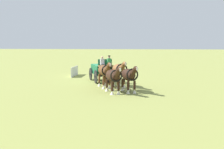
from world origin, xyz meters
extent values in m
plane|color=olive|center=(0.00, 0.00, 0.00)|extent=(220.00, 220.00, 0.00)
cube|color=#195B38|center=(0.00, 0.00, 1.19)|extent=(3.31, 2.47, 0.92)
cube|color=brown|center=(1.62, 0.62, 1.69)|extent=(1.01, 1.46, 0.12)
cube|color=#195B38|center=(1.99, 0.77, 1.08)|extent=(0.66, 1.21, 0.60)
cube|color=#195B38|center=(1.34, 0.52, 2.03)|extent=(0.54, 1.28, 0.55)
cube|color=black|center=(0.00, 0.00, 0.63)|extent=(3.10, 1.32, 0.16)
cylinder|color=black|center=(0.80, 1.22, 0.63)|extent=(1.20, 0.53, 1.26)
cylinder|color=black|center=(0.80, 1.22, 0.63)|extent=(0.25, 0.24, 0.20)
cylinder|color=black|center=(1.41, -0.37, 0.63)|extent=(1.20, 0.53, 1.26)
cylinder|color=black|center=(1.41, -0.37, 0.63)|extent=(0.25, 0.24, 0.20)
cylinder|color=black|center=(-1.41, 0.37, 0.63)|extent=(1.20, 0.53, 1.26)
cylinder|color=black|center=(-1.41, 0.37, 0.63)|extent=(0.25, 0.24, 0.20)
cylinder|color=black|center=(-0.80, -1.22, 0.63)|extent=(1.20, 0.53, 1.26)
cylinder|color=black|center=(-0.80, -1.22, 0.63)|extent=(0.25, 0.24, 0.20)
cylinder|color=brown|center=(2.60, 1.00, 0.68)|extent=(2.46, 1.03, 0.10)
cube|color=#BCB293|center=(1.61, 0.98, 1.83)|extent=(0.49, 0.44, 0.16)
cube|color=#338C4C|center=(1.50, 0.93, 2.11)|extent=(0.35, 0.42, 0.55)
sphere|color=tan|center=(1.50, 0.93, 2.49)|extent=(0.22, 0.22, 0.22)
cylinder|color=black|center=(1.50, 0.93, 2.62)|extent=(0.24, 0.24, 0.08)
cube|color=slate|center=(1.85, 0.36, 1.83)|extent=(0.49, 0.44, 0.16)
cube|color=silver|center=(1.74, 0.32, 2.11)|extent=(0.35, 0.42, 0.55)
sphere|color=tan|center=(1.74, 0.32, 2.49)|extent=(0.22, 0.22, 0.22)
ellipsoid|color=brown|center=(3.20, 1.93, 1.51)|extent=(2.21, 1.64, 1.00)
cylinder|color=brown|center=(3.75, 2.44, 0.71)|extent=(0.18, 0.18, 0.76)
cone|color=silver|center=(3.75, 2.44, 0.16)|extent=(0.30, 0.30, 0.33)
cylinder|color=brown|center=(3.95, 1.93, 0.71)|extent=(0.18, 0.18, 0.76)
cone|color=silver|center=(3.95, 1.93, 0.16)|extent=(0.30, 0.30, 0.33)
cylinder|color=brown|center=(2.46, 1.94, 0.71)|extent=(0.18, 0.18, 0.76)
cone|color=silver|center=(2.46, 1.94, 0.16)|extent=(0.30, 0.30, 0.33)
cylinder|color=brown|center=(2.66, 1.43, 0.71)|extent=(0.18, 0.18, 0.76)
cone|color=silver|center=(2.66, 1.43, 0.16)|extent=(0.30, 0.30, 0.33)
cylinder|color=brown|center=(4.38, 2.39, 1.92)|extent=(1.01, 0.68, 0.81)
ellipsoid|color=brown|center=(4.72, 2.52, 2.18)|extent=(0.65, 0.46, 0.32)
cube|color=silver|center=(4.98, 2.62, 2.18)|extent=(0.09, 0.11, 0.24)
torus|color=black|center=(4.03, 2.25, 1.61)|extent=(0.48, 0.99, 1.02)
cylinder|color=black|center=(2.23, 1.56, 1.21)|extent=(0.14, 0.14, 0.80)
ellipsoid|color=brown|center=(3.67, 0.72, 1.49)|extent=(2.38, 1.65, 0.92)
cylinder|color=brown|center=(4.30, 1.23, 0.71)|extent=(0.18, 0.18, 0.77)
cone|color=silver|center=(4.30, 1.23, 0.16)|extent=(0.30, 0.30, 0.33)
cylinder|color=brown|center=(4.48, 0.76, 0.71)|extent=(0.18, 0.18, 0.77)
cone|color=silver|center=(4.48, 0.76, 0.16)|extent=(0.30, 0.30, 0.33)
cylinder|color=brown|center=(2.86, 0.68, 0.71)|extent=(0.18, 0.18, 0.77)
cone|color=silver|center=(2.86, 0.68, 0.16)|extent=(0.30, 0.30, 0.33)
cylinder|color=brown|center=(3.04, 0.21, 0.71)|extent=(0.18, 0.18, 0.77)
cone|color=silver|center=(3.04, 0.21, 0.16)|extent=(0.30, 0.30, 0.33)
cylinder|color=brown|center=(4.94, 1.21, 1.89)|extent=(1.01, 0.68, 0.81)
ellipsoid|color=brown|center=(5.28, 1.34, 2.14)|extent=(0.65, 0.46, 0.32)
cube|color=silver|center=(5.54, 1.44, 2.14)|extent=(0.09, 0.11, 0.24)
torus|color=black|center=(4.59, 1.08, 1.59)|extent=(0.45, 0.93, 0.95)
cylinder|color=black|center=(2.60, 0.31, 1.19)|extent=(0.14, 0.14, 0.80)
ellipsoid|color=#331E14|center=(5.63, 2.87, 1.37)|extent=(2.18, 1.59, 0.94)
cylinder|color=#331E14|center=(6.18, 3.36, 0.63)|extent=(0.18, 0.18, 0.68)
cone|color=silver|center=(6.18, 3.36, 0.15)|extent=(0.30, 0.30, 0.29)
cylinder|color=#331E14|center=(6.37, 2.88, 0.63)|extent=(0.18, 0.18, 0.68)
cone|color=silver|center=(6.37, 2.88, 0.15)|extent=(0.30, 0.30, 0.29)
cylinder|color=#331E14|center=(4.89, 2.86, 0.63)|extent=(0.18, 0.18, 0.68)
cone|color=silver|center=(4.89, 2.86, 0.15)|extent=(0.30, 0.30, 0.29)
cylinder|color=#331E14|center=(5.08, 2.38, 0.63)|extent=(0.18, 0.18, 0.68)
cone|color=silver|center=(5.08, 2.38, 0.15)|extent=(0.30, 0.30, 0.29)
cylinder|color=#331E14|center=(6.80, 3.32, 1.77)|extent=(1.01, 0.68, 0.81)
ellipsoid|color=#331E14|center=(7.14, 3.45, 2.03)|extent=(0.65, 0.46, 0.32)
cube|color=silver|center=(7.41, 3.56, 2.03)|extent=(0.09, 0.11, 0.24)
torus|color=black|center=(6.46, 3.19, 1.47)|extent=(0.46, 0.94, 0.97)
cylinder|color=black|center=(4.66, 2.50, 1.07)|extent=(0.14, 0.14, 0.80)
ellipsoid|color=#331E14|center=(6.10, 1.66, 1.35)|extent=(2.36, 1.64, 0.92)
cylinder|color=#331E14|center=(6.72, 2.17, 0.62)|extent=(0.18, 0.18, 0.67)
cone|color=silver|center=(6.72, 2.17, 0.14)|extent=(0.30, 0.30, 0.29)
cylinder|color=#331E14|center=(6.90, 1.69, 0.62)|extent=(0.18, 0.18, 0.67)
cone|color=silver|center=(6.90, 1.69, 0.14)|extent=(0.30, 0.30, 0.29)
cylinder|color=#331E14|center=(5.29, 1.62, 0.62)|extent=(0.18, 0.18, 0.67)
cone|color=silver|center=(5.29, 1.62, 0.14)|extent=(0.30, 0.30, 0.29)
cylinder|color=#331E14|center=(5.48, 1.15, 0.62)|extent=(0.18, 0.18, 0.67)
cone|color=silver|center=(5.48, 1.15, 0.14)|extent=(0.30, 0.30, 0.29)
cylinder|color=#331E14|center=(7.35, 2.14, 1.75)|extent=(1.01, 0.68, 0.81)
ellipsoid|color=#331E14|center=(7.70, 2.27, 2.00)|extent=(0.65, 0.46, 0.32)
cube|color=silver|center=(7.96, 2.38, 2.00)|extent=(0.09, 0.11, 0.24)
torus|color=black|center=(7.01, 2.01, 1.45)|extent=(0.45, 0.93, 0.95)
cylinder|color=black|center=(5.03, 1.25, 1.05)|extent=(0.14, 0.14, 0.80)
cube|color=silver|center=(-3.91, -3.60, 0.55)|extent=(3.20, 0.11, 1.10)
camera|label=1|loc=(27.44, 3.54, 4.00)|focal=44.87mm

